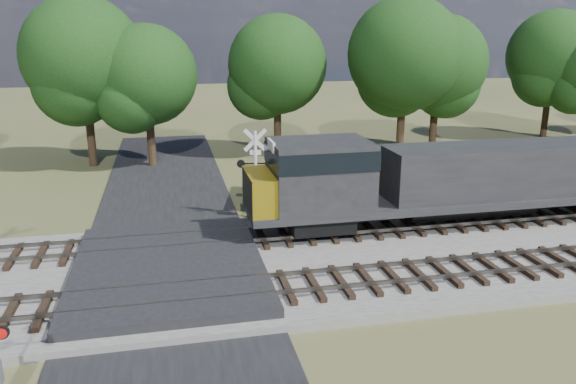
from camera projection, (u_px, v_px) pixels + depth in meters
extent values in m
plane|color=#464E2A|center=(170.00, 283.00, 20.79)|extent=(160.00, 160.00, 0.00)
cube|color=gray|center=(415.00, 253.00, 23.27)|extent=(140.00, 10.00, 0.30)
cube|color=black|center=(170.00, 282.00, 20.78)|extent=(7.00, 60.00, 0.08)
cube|color=#262628|center=(169.00, 270.00, 21.17)|extent=(7.00, 9.00, 0.62)
cube|color=black|center=(229.00, 292.00, 19.22)|extent=(44.00, 2.60, 0.18)
cube|color=#59544C|center=(454.00, 275.00, 20.14)|extent=(140.00, 0.08, 0.15)
cube|color=#59544C|center=(435.00, 260.00, 21.48)|extent=(140.00, 0.08, 0.15)
cube|color=black|center=(216.00, 241.00, 23.91)|extent=(44.00, 2.60, 0.18)
cube|color=#59544C|center=(398.00, 229.00, 24.83)|extent=(140.00, 0.08, 0.15)
cube|color=#59544C|center=(386.00, 219.00, 26.18)|extent=(140.00, 0.08, 0.15)
cylinder|color=red|center=(2.00, 333.00, 12.96)|extent=(0.33, 0.11, 0.33)
cylinder|color=silver|center=(256.00, 175.00, 27.41)|extent=(0.15, 0.15, 4.38)
cylinder|color=gray|center=(256.00, 215.00, 27.98)|extent=(0.39, 0.39, 0.33)
cube|color=silver|center=(255.00, 140.00, 26.93)|extent=(1.14, 0.21, 1.15)
cube|color=silver|center=(255.00, 140.00, 26.93)|extent=(1.14, 0.21, 1.15)
cube|color=silver|center=(255.00, 152.00, 27.09)|extent=(0.55, 0.11, 0.24)
cube|color=black|center=(256.00, 163.00, 27.25)|extent=(1.74, 0.32, 0.07)
cylinder|color=red|center=(270.00, 163.00, 27.29)|extent=(0.41, 0.17, 0.39)
cylinder|color=red|center=(241.00, 164.00, 27.20)|extent=(0.41, 0.17, 0.39)
cube|color=gray|center=(250.00, 188.00, 27.58)|extent=(0.54, 0.40, 0.71)
cube|color=#472C1E|center=(319.00, 177.00, 29.88)|extent=(5.12, 5.12, 3.00)
cube|color=#2D2D30|center=(319.00, 147.00, 29.44)|extent=(5.63, 5.63, 0.21)
cylinder|color=black|center=(90.00, 125.00, 37.97)|extent=(0.56, 0.56, 5.64)
sphere|color=#133711|center=(83.00, 57.00, 36.71)|extent=(7.90, 7.90, 7.90)
cylinder|color=black|center=(151.00, 132.00, 38.06)|extent=(0.56, 0.56, 4.75)
sphere|color=#133711|center=(147.00, 75.00, 37.00)|extent=(6.65, 6.65, 6.65)
cylinder|color=black|center=(278.00, 121.00, 41.60)|extent=(0.56, 0.56, 5.10)
sphere|color=#133711|center=(277.00, 64.00, 40.47)|extent=(7.14, 7.14, 7.14)
cylinder|color=black|center=(401.00, 119.00, 40.36)|extent=(0.56, 0.56, 5.70)
sphere|color=#133711|center=(405.00, 54.00, 39.09)|extent=(7.97, 7.97, 7.97)
cylinder|color=black|center=(434.00, 119.00, 42.51)|extent=(0.56, 0.56, 5.14)
sphere|color=#133711|center=(438.00, 63.00, 41.37)|extent=(7.19, 7.19, 7.19)
cylinder|color=black|center=(547.00, 107.00, 48.00)|extent=(0.56, 0.56, 5.37)
sphere|color=#133711|center=(553.00, 55.00, 46.80)|extent=(7.52, 7.52, 7.52)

